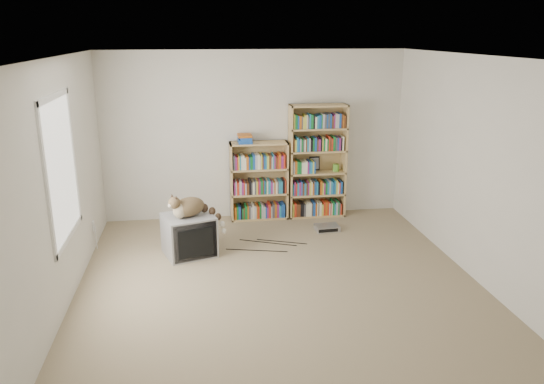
{
  "coord_description": "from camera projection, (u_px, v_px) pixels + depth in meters",
  "views": [
    {
      "loc": [
        -0.86,
        -5.28,
        2.74
      ],
      "look_at": [
        0.05,
        1.0,
        0.82
      ],
      "focal_mm": 35.0,
      "sensor_mm": 36.0,
      "label": 1
    }
  ],
  "objects": [
    {
      "name": "wall_front",
      "position": [
        348.0,
        290.0,
        3.18
      ],
      "size": [
        4.5,
        0.02,
        2.5
      ],
      "primitive_type": "cube",
      "color": "beige",
      "rests_on": "floor"
    },
    {
      "name": "wall_right",
      "position": [
        482.0,
        172.0,
        5.86
      ],
      "size": [
        0.02,
        5.0,
        2.5
      ],
      "primitive_type": "cube",
      "color": "beige",
      "rests_on": "floor"
    },
    {
      "name": "book_stack",
      "position": [
        246.0,
        139.0,
        7.74
      ],
      "size": [
        0.22,
        0.29,
        0.12
      ],
      "primitive_type": "cube",
      "color": "red",
      "rests_on": "bookcase_short"
    },
    {
      "name": "wall_back",
      "position": [
        255.0,
        136.0,
        7.92
      ],
      "size": [
        4.5,
        0.02,
        2.5
      ],
      "primitive_type": "cube",
      "color": "beige",
      "rests_on": "floor"
    },
    {
      "name": "window",
      "position": [
        62.0,
        169.0,
        5.39
      ],
      "size": [
        0.02,
        1.22,
        1.52
      ],
      "primitive_type": "cube",
      "color": "white",
      "rests_on": "wall_left"
    },
    {
      "name": "bookcase_tall",
      "position": [
        317.0,
        164.0,
        8.04
      ],
      "size": [
        0.86,
        0.3,
        1.72
      ],
      "color": "tan",
      "rests_on": "floor"
    },
    {
      "name": "green_mug",
      "position": [
        336.0,
        167.0,
        8.08
      ],
      "size": [
        0.1,
        0.1,
        0.11
      ],
      "primitive_type": "cylinder",
      "color": "#599E2D",
      "rests_on": "bookcase_tall"
    },
    {
      "name": "dvd_player",
      "position": [
        327.0,
        228.0,
        7.62
      ],
      "size": [
        0.35,
        0.26,
        0.08
      ],
      "primitive_type": "cube",
      "rotation": [
        0.0,
        0.0,
        0.07
      ],
      "color": "#A1A0A5",
      "rests_on": "floor"
    },
    {
      "name": "bookcase_short",
      "position": [
        259.0,
        184.0,
        8.0
      ],
      "size": [
        0.86,
        0.3,
        1.18
      ],
      "color": "tan",
      "rests_on": "floor"
    },
    {
      "name": "floor",
      "position": [
        281.0,
        288.0,
        5.91
      ],
      "size": [
        4.5,
        5.0,
        0.01
      ],
      "primitive_type": "cube",
      "color": "#9D8B6A",
      "rests_on": "ground"
    },
    {
      "name": "wall_left",
      "position": [
        57.0,
        189.0,
        5.24
      ],
      "size": [
        0.02,
        5.0,
        2.5
      ],
      "primitive_type": "cube",
      "color": "beige",
      "rests_on": "floor"
    },
    {
      "name": "crt_tv",
      "position": [
        189.0,
        235.0,
        6.74
      ],
      "size": [
        0.74,
        0.7,
        0.52
      ],
      "rotation": [
        0.0,
        0.0,
        0.31
      ],
      "color": "gray",
      "rests_on": "floor"
    },
    {
      "name": "framed_print",
      "position": [
        314.0,
        163.0,
        8.12
      ],
      "size": [
        0.16,
        0.05,
        0.21
      ],
      "primitive_type": "cube",
      "rotation": [
        -0.17,
        0.0,
        0.0
      ],
      "color": "black",
      "rests_on": "bookcase_tall"
    },
    {
      "name": "wall_outlet",
      "position": [
        93.0,
        226.0,
        6.88
      ],
      "size": [
        0.01,
        0.08,
        0.13
      ],
      "primitive_type": "cube",
      "color": "silver",
      "rests_on": "wall_left"
    },
    {
      "name": "floor_cables",
      "position": [
        275.0,
        242.0,
        7.19
      ],
      "size": [
        1.2,
        0.7,
        0.01
      ],
      "primitive_type": null,
      "color": "black",
      "rests_on": "floor"
    },
    {
      "name": "cat",
      "position": [
        194.0,
        209.0,
        6.63
      ],
      "size": [
        0.74,
        0.49,
        0.53
      ],
      "rotation": [
        0.0,
        0.0,
        0.62
      ],
      "color": "#372816",
      "rests_on": "crt_tv"
    },
    {
      "name": "ceiling",
      "position": [
        282.0,
        57.0,
        5.19
      ],
      "size": [
        4.5,
        5.0,
        0.02
      ],
      "primitive_type": "cube",
      "color": "white",
      "rests_on": "wall_back"
    }
  ]
}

